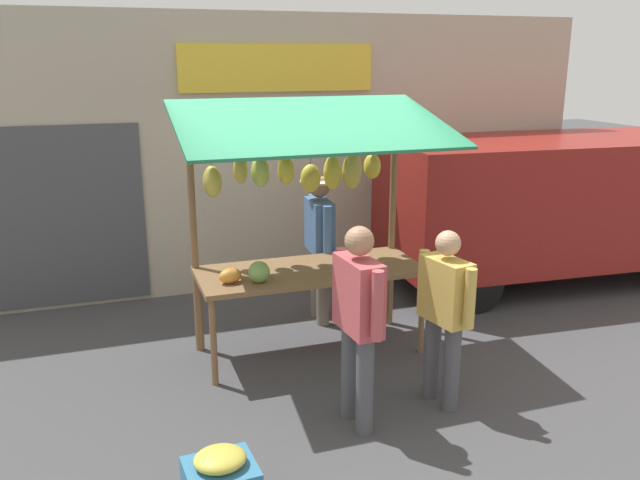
# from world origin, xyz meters

# --- Properties ---
(ground_plane) EXTENTS (40.00, 40.00, 0.00)m
(ground_plane) POSITION_xyz_m (0.00, 0.00, 0.00)
(ground_plane) COLOR #424244
(street_backdrop) EXTENTS (9.00, 0.30, 3.40)m
(street_backdrop) POSITION_xyz_m (0.04, -2.20, 1.70)
(street_backdrop) COLOR #B2A893
(street_backdrop) RESTS_ON ground
(market_stall) EXTENTS (2.50, 1.46, 2.50)m
(market_stall) POSITION_xyz_m (0.03, -0.06, 1.57)
(market_stall) COLOR brown
(market_stall) RESTS_ON ground
(vendor_with_sunhat) EXTENTS (0.42, 0.70, 1.64)m
(vendor_with_sunhat) POSITION_xyz_m (-0.35, -0.75, 0.97)
(vendor_with_sunhat) COLOR #726656
(vendor_with_sunhat) RESTS_ON ground
(shopper_with_shopping_bag) EXTENTS (0.26, 0.71, 1.66)m
(shopper_with_shopping_bag) POSITION_xyz_m (0.07, 1.43, 0.96)
(shopper_with_shopping_bag) COLOR #4C4C51
(shopper_with_shopping_bag) RESTS_ON ground
(shopper_in_striped_shirt) EXTENTS (0.30, 0.66, 1.54)m
(shopper_in_striped_shirt) POSITION_xyz_m (-0.74, 1.34, 0.88)
(shopper_in_striped_shirt) COLOR #4C4C51
(shopper_in_striped_shirt) RESTS_ON ground
(parked_van) EXTENTS (4.51, 2.13, 1.88)m
(parked_van) POSITION_xyz_m (-3.53, -1.14, 1.12)
(parked_van) COLOR maroon
(parked_van) RESTS_ON ground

